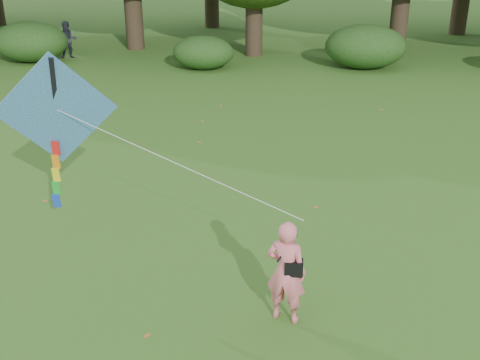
{
  "coord_description": "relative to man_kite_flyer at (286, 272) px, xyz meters",
  "views": [
    {
      "loc": [
        -0.09,
        -8.66,
        6.29
      ],
      "look_at": [
        -1.05,
        2.0,
        1.5
      ],
      "focal_mm": 45.0,
      "sensor_mm": 36.0,
      "label": 1
    }
  ],
  "objects": [
    {
      "name": "man_kite_flyer",
      "position": [
        0.0,
        0.0,
        0.0
      ],
      "size": [
        0.77,
        0.62,
        1.84
      ],
      "primitive_type": "imported",
      "rotation": [
        0.0,
        0.0,
        2.84
      ],
      "color": "#EE707B",
      "rests_on": "ground"
    },
    {
      "name": "crossbody_bag",
      "position": [
        0.12,
        -0.03,
        0.12
      ],
      "size": [
        0.43,
        0.2,
        0.72
      ],
      "color": "black",
      "rests_on": "ground"
    },
    {
      "name": "bystander_left",
      "position": [
        -10.47,
        18.89,
        -0.07
      ],
      "size": [
        1.01,
        0.92,
        1.7
      ],
      "primitive_type": "imported",
      "rotation": [
        0.0,
        0.0,
        0.4
      ],
      "color": "#292836",
      "rests_on": "ground"
    },
    {
      "name": "shrub_band",
      "position": [
        -0.64,
        17.9,
        -0.06
      ],
      "size": [
        39.15,
        3.22,
        1.88
      ],
      "color": "#264919",
      "rests_on": "ground"
    },
    {
      "name": "flying_kite",
      "position": [
        -4.0,
        1.14,
        2.24
      ],
      "size": [
        5.25,
        1.52,
        2.91
      ],
      "color": "#2952B1",
      "rests_on": "ground"
    },
    {
      "name": "ground",
      "position": [
        0.08,
        0.3,
        -0.92
      ],
      "size": [
        100.0,
        100.0,
        0.0
      ],
      "primitive_type": "plane",
      "color": "#265114",
      "rests_on": "ground"
    },
    {
      "name": "fallen_leaves",
      "position": [
        -0.38,
        4.55,
        -0.91
      ],
      "size": [
        11.38,
        15.41,
        0.01
      ],
      "color": "olive",
      "rests_on": "ground"
    }
  ]
}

